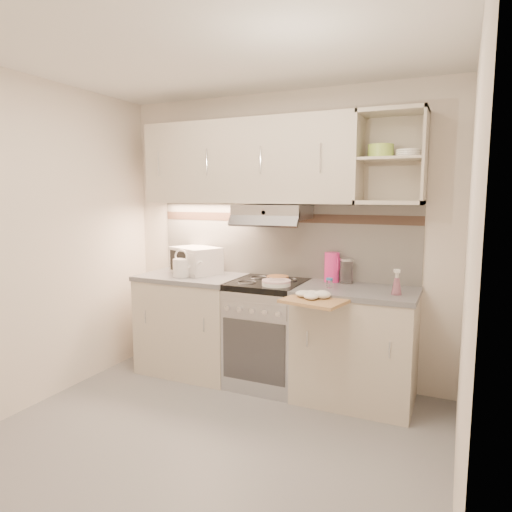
{
  "coord_description": "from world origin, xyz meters",
  "views": [
    {
      "loc": [
        1.46,
        -2.38,
        1.62
      ],
      "look_at": [
        -0.04,
        0.95,
        1.13
      ],
      "focal_mm": 32.0,
      "sensor_mm": 36.0,
      "label": 1
    }
  ],
  "objects_px": {
    "microwave": "(196,260)",
    "glass_jar": "(346,271)",
    "pink_pitcher": "(332,267)",
    "watering_can": "(182,267)",
    "electric_range": "(268,333)",
    "cutting_board": "(316,300)",
    "plate_stack": "(276,283)",
    "spray_bottle": "(397,284)"
  },
  "relations": [
    {
      "from": "microwave",
      "to": "glass_jar",
      "type": "distance_m",
      "value": 1.39
    },
    {
      "from": "pink_pitcher",
      "to": "microwave",
      "type": "bearing_deg",
      "value": -156.77
    },
    {
      "from": "watering_can",
      "to": "glass_jar",
      "type": "height_order",
      "value": "watering_can"
    },
    {
      "from": "microwave",
      "to": "electric_range",
      "type": "bearing_deg",
      "value": 16.77
    },
    {
      "from": "microwave",
      "to": "cutting_board",
      "type": "distance_m",
      "value": 1.4
    },
    {
      "from": "plate_stack",
      "to": "pink_pitcher",
      "type": "bearing_deg",
      "value": 42.55
    },
    {
      "from": "glass_jar",
      "to": "plate_stack",
      "type": "bearing_deg",
      "value": -145.99
    },
    {
      "from": "microwave",
      "to": "pink_pitcher",
      "type": "relative_size",
      "value": 2.09
    },
    {
      "from": "microwave",
      "to": "pink_pitcher",
      "type": "xyz_separation_m",
      "value": [
        1.26,
        0.1,
        0.0
      ]
    },
    {
      "from": "watering_can",
      "to": "spray_bottle",
      "type": "bearing_deg",
      "value": -3.5
    },
    {
      "from": "watering_can",
      "to": "plate_stack",
      "type": "bearing_deg",
      "value": -5.85
    },
    {
      "from": "microwave",
      "to": "pink_pitcher",
      "type": "distance_m",
      "value": 1.26
    },
    {
      "from": "plate_stack",
      "to": "watering_can",
      "type": "bearing_deg",
      "value": 178.22
    },
    {
      "from": "electric_range",
      "to": "plate_stack",
      "type": "height_order",
      "value": "plate_stack"
    },
    {
      "from": "electric_range",
      "to": "plate_stack",
      "type": "bearing_deg",
      "value": -45.91
    },
    {
      "from": "plate_stack",
      "to": "pink_pitcher",
      "type": "distance_m",
      "value": 0.5
    },
    {
      "from": "glass_jar",
      "to": "cutting_board",
      "type": "xyz_separation_m",
      "value": [
        -0.08,
        -0.58,
        -0.13
      ]
    },
    {
      "from": "spray_bottle",
      "to": "watering_can",
      "type": "bearing_deg",
      "value": 162.65
    },
    {
      "from": "plate_stack",
      "to": "electric_range",
      "type": "bearing_deg",
      "value": 134.09
    },
    {
      "from": "electric_range",
      "to": "cutting_board",
      "type": "relative_size",
      "value": 2.12
    },
    {
      "from": "electric_range",
      "to": "pink_pitcher",
      "type": "bearing_deg",
      "value": 22.0
    },
    {
      "from": "microwave",
      "to": "plate_stack",
      "type": "bearing_deg",
      "value": 9.52
    },
    {
      "from": "microwave",
      "to": "spray_bottle",
      "type": "bearing_deg",
      "value": 18.26
    },
    {
      "from": "cutting_board",
      "to": "watering_can",
      "type": "bearing_deg",
      "value": 179.96
    },
    {
      "from": "watering_can",
      "to": "spray_bottle",
      "type": "height_order",
      "value": "watering_can"
    },
    {
      "from": "watering_can",
      "to": "cutting_board",
      "type": "distance_m",
      "value": 1.35
    },
    {
      "from": "pink_pitcher",
      "to": "cutting_board",
      "type": "xyz_separation_m",
      "value": [
        0.04,
        -0.58,
        -0.15
      ]
    },
    {
      "from": "microwave",
      "to": "watering_can",
      "type": "height_order",
      "value": "watering_can"
    },
    {
      "from": "watering_can",
      "to": "cutting_board",
      "type": "height_order",
      "value": "watering_can"
    },
    {
      "from": "watering_can",
      "to": "plate_stack",
      "type": "xyz_separation_m",
      "value": [
        0.91,
        -0.03,
        -0.07
      ]
    },
    {
      "from": "microwave",
      "to": "cutting_board",
      "type": "bearing_deg",
      "value": 3.76
    },
    {
      "from": "pink_pitcher",
      "to": "electric_range",
      "type": "bearing_deg",
      "value": -139.36
    },
    {
      "from": "electric_range",
      "to": "glass_jar",
      "type": "height_order",
      "value": "glass_jar"
    },
    {
      "from": "glass_jar",
      "to": "spray_bottle",
      "type": "relative_size",
      "value": 1.02
    },
    {
      "from": "watering_can",
      "to": "pink_pitcher",
      "type": "distance_m",
      "value": 1.31
    },
    {
      "from": "plate_stack",
      "to": "glass_jar",
      "type": "bearing_deg",
      "value": 34.01
    },
    {
      "from": "electric_range",
      "to": "glass_jar",
      "type": "xyz_separation_m",
      "value": [
        0.62,
        0.19,
        0.55
      ]
    },
    {
      "from": "electric_range",
      "to": "microwave",
      "type": "relative_size",
      "value": 1.73
    },
    {
      "from": "plate_stack",
      "to": "spray_bottle",
      "type": "height_order",
      "value": "spray_bottle"
    },
    {
      "from": "electric_range",
      "to": "plate_stack",
      "type": "distance_m",
      "value": 0.51
    },
    {
      "from": "spray_bottle",
      "to": "cutting_board",
      "type": "height_order",
      "value": "spray_bottle"
    },
    {
      "from": "pink_pitcher",
      "to": "spray_bottle",
      "type": "height_order",
      "value": "pink_pitcher"
    }
  ]
}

